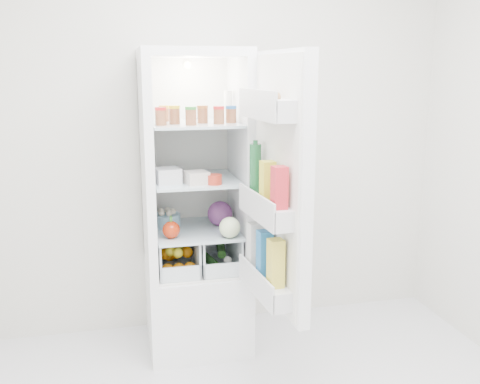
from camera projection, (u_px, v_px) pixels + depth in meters
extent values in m
cube|color=silver|center=(218.00, 131.00, 3.43)|extent=(3.00, 0.02, 2.60)
cube|color=white|center=(197.00, 304.00, 3.34)|extent=(0.60, 0.60, 0.50)
cube|color=white|center=(192.00, 53.00, 3.01)|extent=(0.60, 0.60, 0.05)
cube|color=white|center=(188.00, 159.00, 3.41)|extent=(0.60, 0.05, 1.25)
cube|color=white|center=(147.00, 168.00, 3.09)|extent=(0.05, 0.60, 1.25)
cube|color=white|center=(240.00, 165.00, 3.21)|extent=(0.05, 0.60, 1.25)
cube|color=white|center=(189.00, 160.00, 3.38)|extent=(0.50, 0.01, 1.25)
sphere|color=white|center=(187.00, 65.00, 3.22)|extent=(0.05, 0.05, 0.05)
cube|color=silver|center=(196.00, 230.00, 3.21)|extent=(0.49, 0.53, 0.01)
cube|color=silver|center=(195.00, 180.00, 3.14)|extent=(0.49, 0.53, 0.02)
cube|color=silver|center=(194.00, 124.00, 3.07)|extent=(0.49, 0.53, 0.02)
cylinder|color=#B21919|center=(161.00, 117.00, 2.89)|extent=(0.06, 0.06, 0.08)
cylinder|color=gold|center=(175.00, 116.00, 2.95)|extent=(0.06, 0.06, 0.08)
cylinder|color=#267226|center=(191.00, 117.00, 2.89)|extent=(0.06, 0.06, 0.08)
cylinder|color=brown|center=(203.00, 116.00, 3.00)|extent=(0.06, 0.06, 0.08)
cylinder|color=#B21919|center=(219.00, 116.00, 2.96)|extent=(0.06, 0.06, 0.08)
cylinder|color=#194C8C|center=(231.00, 115.00, 3.02)|extent=(0.06, 0.06, 0.08)
cylinder|color=#BF8C19|center=(164.00, 114.00, 3.11)|extent=(0.06, 0.06, 0.08)
cylinder|color=white|center=(228.00, 106.00, 3.16)|extent=(0.07, 0.07, 0.17)
cube|color=silver|center=(167.00, 176.00, 3.00)|extent=(0.15, 0.15, 0.09)
cube|color=beige|center=(197.00, 178.00, 2.99)|extent=(0.14, 0.14, 0.07)
cylinder|color=#B42B1B|center=(215.00, 180.00, 2.97)|extent=(0.09, 0.09, 0.06)
cube|color=silver|center=(171.00, 172.00, 3.24)|extent=(0.17, 0.14, 0.04)
sphere|color=#632259|center=(220.00, 214.00, 3.27)|extent=(0.15, 0.15, 0.15)
sphere|color=#B4270B|center=(171.00, 230.00, 3.02)|extent=(0.10, 0.10, 0.10)
cylinder|color=#94C5DD|center=(167.00, 220.00, 3.26)|extent=(0.22, 0.22, 0.08)
sphere|color=beige|center=(230.00, 227.00, 3.03)|extent=(0.12, 0.12, 0.12)
sphere|color=orange|center=(168.00, 270.00, 3.10)|extent=(0.07, 0.07, 0.07)
sphere|color=orange|center=(179.00, 269.00, 3.11)|extent=(0.07, 0.07, 0.07)
sphere|color=orange|center=(190.00, 268.00, 3.13)|extent=(0.07, 0.07, 0.07)
sphere|color=orange|center=(165.00, 254.00, 3.20)|extent=(0.07, 0.07, 0.07)
sphere|color=orange|center=(176.00, 253.00, 3.21)|extent=(0.07, 0.07, 0.07)
sphere|color=orange|center=(187.00, 252.00, 3.23)|extent=(0.07, 0.07, 0.07)
sphere|color=orange|center=(170.00, 256.00, 3.33)|extent=(0.07, 0.07, 0.07)
sphere|color=yellow|center=(171.00, 251.00, 3.14)|extent=(0.06, 0.06, 0.06)
sphere|color=yellow|center=(180.00, 245.00, 3.26)|extent=(0.06, 0.06, 0.06)
sphere|color=yellow|center=(178.00, 253.00, 3.11)|extent=(0.06, 0.06, 0.06)
cylinder|color=#1A4517|center=(210.00, 261.00, 3.27)|extent=(0.09, 0.21, 0.05)
cylinder|color=#1A4517|center=(221.00, 249.00, 3.33)|extent=(0.08, 0.21, 0.05)
sphere|color=white|center=(220.00, 267.00, 3.17)|extent=(0.05, 0.05, 0.05)
sphere|color=white|center=(228.00, 260.00, 3.19)|extent=(0.05, 0.05, 0.05)
cube|color=white|center=(282.00, 184.00, 2.66)|extent=(0.11, 0.60, 1.30)
cube|color=white|center=(276.00, 184.00, 2.65)|extent=(0.06, 0.56, 1.26)
cube|color=silver|center=(267.00, 109.00, 2.55)|extent=(0.15, 0.51, 0.10)
cube|color=silver|center=(266.00, 210.00, 2.66)|extent=(0.15, 0.51, 0.10)
cube|color=silver|center=(265.00, 285.00, 2.75)|extent=(0.15, 0.51, 0.10)
sphere|color=olive|center=(276.00, 97.00, 2.43)|extent=(0.05, 0.05, 0.05)
sphere|color=olive|center=(269.00, 96.00, 2.50)|extent=(0.05, 0.05, 0.05)
sphere|color=olive|center=(263.00, 95.00, 2.57)|extent=(0.05, 0.05, 0.05)
cylinder|color=#17532A|center=(255.00, 169.00, 2.76)|extent=(0.06, 0.06, 0.26)
cube|color=yellow|center=(268.00, 181.00, 2.60)|extent=(0.07, 0.07, 0.20)
cube|color=red|center=(279.00, 188.00, 2.46)|extent=(0.07, 0.07, 0.20)
cube|color=white|center=(255.00, 245.00, 2.85)|extent=(0.08, 0.08, 0.24)
cube|color=#2575BB|center=(265.00, 253.00, 2.71)|extent=(0.08, 0.08, 0.24)
cube|color=yellow|center=(276.00, 263.00, 2.57)|extent=(0.08, 0.08, 0.24)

